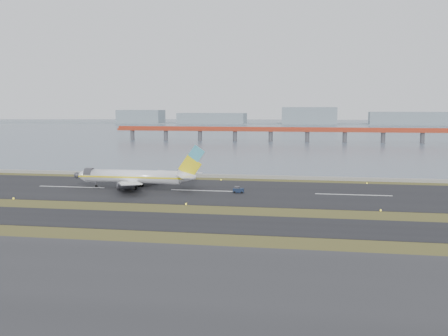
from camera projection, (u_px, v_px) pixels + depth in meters
The scene contains 10 objects.
ground at pixel (178, 211), 126.49m from camera, with size 1000.00×1000.00×0.00m, color #384318.
apron_strip at pixel (67, 288), 72.72m from camera, with size 1000.00×50.00×0.10m, color #2A2A2C.
taxiway_strip at pixel (162, 221), 114.75m from camera, with size 1000.00×18.00×0.10m, color black.
runway_strip at pixel (206, 191), 155.80m from camera, with size 1000.00×45.00×0.10m, color black.
seawall at pixel (225, 176), 185.08m from camera, with size 1000.00×2.50×1.00m, color gray.
bay_water at pixel (295, 129), 576.12m from camera, with size 1400.00×800.00×1.30m, color #4A586A.
red_pier at pixel (307, 131), 366.45m from camera, with size 260.00×5.00×10.20m.
far_shoreline at pixel (313, 119), 729.39m from camera, with size 1400.00×80.00×60.50m.
airliner at pixel (137, 177), 159.63m from camera, with size 38.52×32.89×12.80m.
pushback_tug at pixel (238, 190), 151.81m from camera, with size 2.95×1.81×1.85m.
Camera 1 is at (32.86, -120.69, 23.54)m, focal length 45.00 mm.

